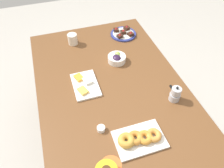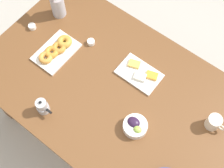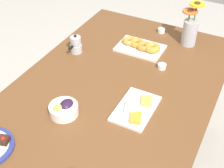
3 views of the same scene
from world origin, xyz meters
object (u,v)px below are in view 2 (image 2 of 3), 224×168
Objects in this scene: croissant_platter at (56,50)px; jam_cup_honey at (32,27)px; cheese_platter at (140,73)px; coffee_mug at (214,122)px; dining_table at (112,93)px; jam_cup_berry at (91,42)px; flower_vase at (57,4)px; moka_pot at (43,107)px; grape_bowl at (135,126)px.

croissant_platter is 0.25m from jam_cup_honey.
cheese_platter is 0.93× the size of croissant_platter.
coffee_mug is 0.44× the size of cheese_platter.
jam_cup_berry is (-0.30, 0.16, 0.10)m from dining_table.
jam_cup_honey is 0.22m from flower_vase.
flower_vase is at bearing 176.23° from cheese_platter.
flower_vase reaches higher than moka_pot.
coffee_mug is 2.37× the size of jam_cup_berry.
dining_table is 5.71× the size of croissant_platter.
grape_bowl is 2.86× the size of jam_cup_berry.
jam_cup_honey is (-0.93, 0.14, -0.01)m from grape_bowl.
jam_cup_honey is at bearing 171.46° from grape_bowl.
cheese_platter is 0.77m from jam_cup_honey.
jam_cup_berry is 0.40× the size of moka_pot.
coffee_mug reaches higher than jam_cup_berry.
croissant_platter is 0.31m from flower_vase.
coffee_mug is at bearing 6.23° from jam_cup_honey.
jam_cup_berry is at bearing -9.65° from flower_vase.
moka_pot reaches higher than jam_cup_honey.
cheese_platter is (0.08, 0.17, 0.10)m from dining_table.
croissant_platter reaches higher than dining_table.
jam_cup_honey is at bearing -159.31° from jam_cup_berry.
cheese_platter is at bearing 11.38° from jam_cup_honey.
coffee_mug reaches higher than jam_cup_honey.
jam_cup_berry is at bearing 151.29° from dining_table.
flower_vase is at bearing 73.15° from jam_cup_honey.
coffee_mug is (0.59, 0.16, 0.13)m from dining_table.
jam_cup_honey is (-0.25, 0.04, -0.01)m from croissant_platter.
flower_vase reaches higher than coffee_mug.
cheese_platter is 0.70m from flower_vase.
croissant_platter reaches higher than cheese_platter.
flower_vase is at bearing 128.74° from croissant_platter.
cheese_platter is 0.54m from croissant_platter.
croissant_platter is 5.83× the size of jam_cup_berry.
grape_bowl is at bearing -21.18° from flower_vase.
coffee_mug reaches higher than cheese_platter.
grape_bowl reaches higher than jam_cup_berry.
dining_table is 0.68m from jam_cup_honey.
grape_bowl is at bearing -140.07° from coffee_mug.
jam_cup_honey is at bearing 140.78° from moka_pot.
grape_bowl is 1.15× the size of moka_pot.
coffee_mug is 1.03m from croissant_platter.
grape_bowl is at bearing -27.20° from jam_cup_berry.
dining_table is at bearing -28.71° from jam_cup_berry.
moka_pot is (-0.22, -0.35, 0.13)m from dining_table.
cheese_platter is at bearing 121.02° from grape_bowl.
moka_pot is at bearing -121.61° from dining_table.
flower_vase is (-0.70, 0.05, 0.09)m from cheese_platter.
croissant_platter is at bearing -170.09° from coffee_mug.
flower_vase reaches higher than cheese_platter.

